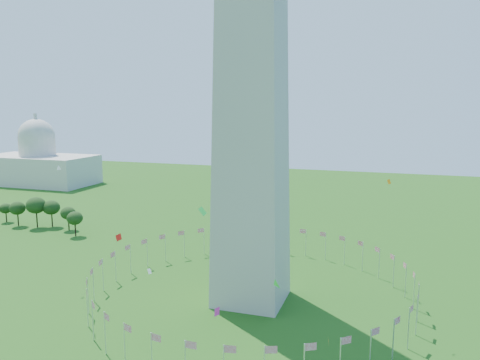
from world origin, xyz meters
name	(u,v)px	position (x,y,z in m)	size (l,w,h in m)	color
flag_ring	(251,283)	(0.00, 50.00, 4.50)	(80.24, 80.24, 9.00)	silver
capitol_building	(37,148)	(-180.00, 180.00, 23.00)	(70.00, 35.00, 46.00)	beige
kites_aloft	(239,272)	(7.09, 18.50, 19.28)	(101.37, 63.99, 38.05)	green
tree_line_west	(31,215)	(-105.95, 90.81, 5.28)	(54.92, 15.23, 12.28)	#224818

